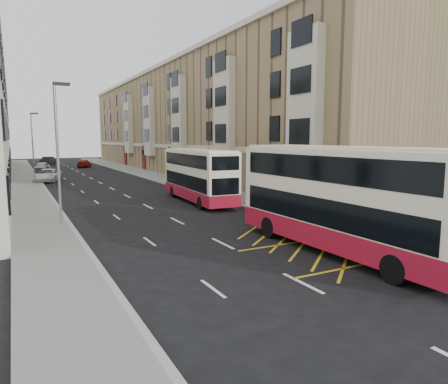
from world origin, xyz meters
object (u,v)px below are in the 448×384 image
pedestrian_far (324,210)px  car_red (84,163)px  double_decker_front (342,199)px  pedestrian_near (397,218)px  bus_shelter (421,200)px  double_decker_rear (198,175)px  litter_bin (378,231)px  street_lamp_far (33,142)px  white_van (47,175)px  car_dark (48,161)px  street_lamp_near (58,145)px  car_silver (42,167)px  pedestrian_mid (417,223)px

pedestrian_far → car_red: (-4.43, 56.53, -0.33)m
double_decker_front → pedestrian_near: bearing=8.5°
bus_shelter → double_decker_rear: (-4.10, 16.60, -0.01)m
pedestrian_near → car_red: size_ratio=0.37×
litter_bin → car_red: size_ratio=0.22×
street_lamp_far → car_red: size_ratio=1.77×
litter_bin → white_van: size_ratio=0.19×
pedestrian_far → white_van: size_ratio=0.31×
street_lamp_far → car_dark: bearing=82.8°
double_decker_rear → white_van: 24.07m
pedestrian_near → car_dark: pedestrian_near is taller
pedestrian_near → white_van: 39.77m
street_lamp_far → white_van: bearing=-72.7°
street_lamp_near → car_silver: size_ratio=1.82×
pedestrian_mid → pedestrian_near: bearing=42.2°
car_dark → car_silver: bearing=-76.5°
pedestrian_mid → litter_bin: bearing=121.3°
pedestrian_near → car_red: bearing=-125.3°
litter_bin → car_dark: (-9.17, 69.71, 0.13)m
litter_bin → pedestrian_mid: (1.48, -0.93, 0.43)m
litter_bin → car_red: (-3.90, 60.88, -0.01)m
litter_bin → car_silver: car_silver is taller
car_dark → car_red: bearing=-38.5°
white_van → street_lamp_far: bearing=124.9°
double_decker_rear → pedestrian_mid: double_decker_rear is taller
double_decker_rear → pedestrian_near: (4.21, -15.26, -1.13)m
pedestrian_mid → car_silver: bearing=76.6°
litter_bin → pedestrian_near: bearing=17.5°
bus_shelter → pedestrian_near: bearing=85.3°
car_dark → pedestrian_near: bearing=-60.1°
pedestrian_mid → car_red: 62.05m
double_decker_front → litter_bin: double_decker_front is taller
double_decker_front → car_silver: (-8.72, 53.84, -1.63)m
double_decker_front → street_lamp_far: bearing=103.0°
car_dark → pedestrian_mid: bearing=-60.8°
street_lamp_far → car_dark: 28.48m
white_van → car_dark: 31.78m
street_lamp_near → pedestrian_mid: 19.33m
pedestrian_near → white_van: size_ratio=0.32×
double_decker_rear → white_van: double_decker_rear is taller
pedestrian_far → white_van: pedestrian_far is taller
double_decker_rear → car_dark: (-7.06, 53.79, -1.33)m
pedestrian_mid → white_van: bearing=82.0°
double_decker_front → car_red: (-1.45, 60.96, -1.72)m
double_decker_front → pedestrian_near: double_decker_front is taller
street_lamp_far → litter_bin: 43.79m
bus_shelter → street_lamp_near: (-14.69, 12.39, 2.50)m
pedestrian_near → double_decker_rear: bearing=-115.5°
bus_shelter → double_decker_front: bearing=172.3°
litter_bin → bus_shelter: bearing=-18.8°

